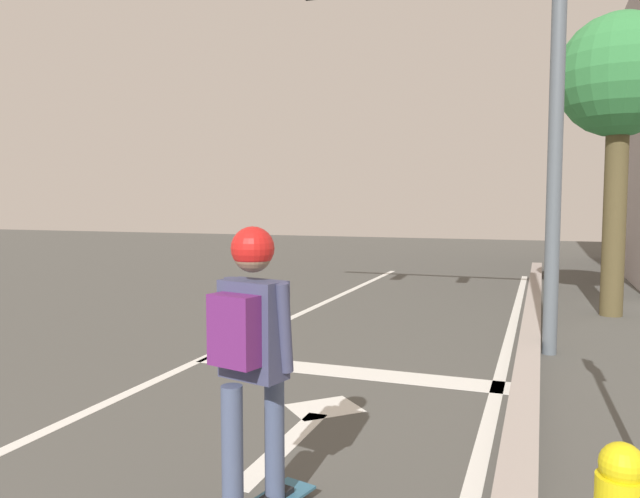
{
  "coord_description": "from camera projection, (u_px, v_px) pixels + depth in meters",
  "views": [
    {
      "loc": [
        3.71,
        1.25,
        1.73
      ],
      "look_at": [
        1.46,
        7.39,
        1.22
      ],
      "focal_mm": 34.04,
      "sensor_mm": 36.0,
      "label": 1
    }
  ],
  "objects": [
    {
      "name": "lane_line_center",
      "position": [
        150.0,
        383.0,
        5.77
      ],
      "size": [
        0.12,
        20.0,
        0.01
      ],
      "primitive_type": "cube",
      "color": "silver",
      "rests_on": "ground"
    },
    {
      "name": "lane_line_curbside",
      "position": [
        488.0,
        425.0,
        4.7
      ],
      "size": [
        0.12,
        20.0,
        0.01
      ],
      "primitive_type": "cube",
      "color": "silver",
      "rests_on": "ground"
    },
    {
      "name": "stop_bar",
      "position": [
        346.0,
        372.0,
        6.16
      ],
      "size": [
        3.27,
        0.4,
        0.01
      ],
      "primitive_type": "cube",
      "color": "silver",
      "rests_on": "ground"
    },
    {
      "name": "lane_arrow_stem",
      "position": [
        284.0,
        446.0,
        4.28
      ],
      "size": [
        0.16,
        1.4,
        0.01
      ],
      "primitive_type": "cube",
      "color": "silver",
      "rests_on": "ground"
    },
    {
      "name": "lane_arrow_head",
      "position": [
        325.0,
        408.0,
        5.08
      ],
      "size": [
        0.71,
        0.71,
        0.01
      ],
      "primitive_type": "cube",
      "rotation": [
        0.0,
        0.0,
        0.79
      ],
      "color": "silver",
      "rests_on": "ground"
    },
    {
      "name": "curb_strip",
      "position": [
        522.0,
        420.0,
        4.6
      ],
      "size": [
        0.24,
        24.0,
        0.14
      ],
      "primitive_type": "cube",
      "color": "#A3978F",
      "rests_on": "ground"
    },
    {
      "name": "skater",
      "position": [
        251.0,
        338.0,
        3.14
      ],
      "size": [
        0.42,
        0.59,
        1.52
      ],
      "color": "#434F6E",
      "rests_on": "skateboard"
    },
    {
      "name": "traffic_signal_mast",
      "position": [
        452.0,
        28.0,
        7.0
      ],
      "size": [
        4.43,
        0.34,
        5.18
      ],
      "color": "#515B63",
      "rests_on": "ground"
    },
    {
      "name": "roadside_tree",
      "position": [
        620.0,
        82.0,
        8.95
      ],
      "size": [
        1.81,
        1.81,
        4.5
      ],
      "color": "brown",
      "rests_on": "ground"
    }
  ]
}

